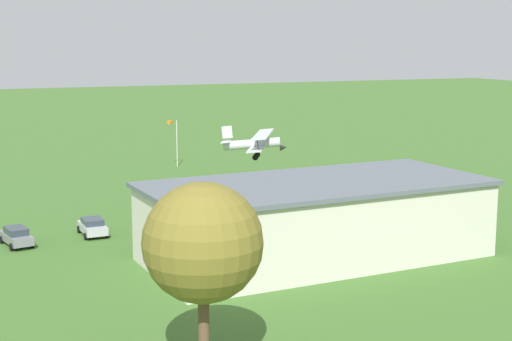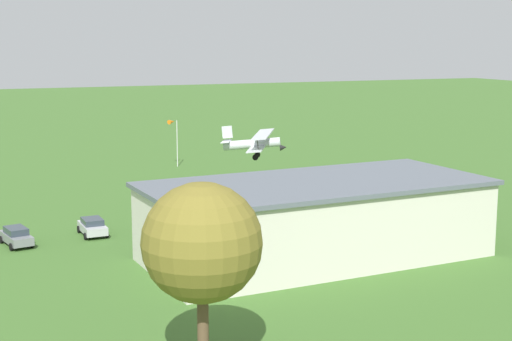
% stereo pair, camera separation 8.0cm
% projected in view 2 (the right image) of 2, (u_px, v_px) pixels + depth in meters
% --- Properties ---
extents(ground_plane, '(400.00, 400.00, 0.00)m').
position_uv_depth(ground_plane, '(186.00, 193.00, 86.23)').
color(ground_plane, '#3D6628').
extents(hangar, '(27.51, 13.83, 6.14)m').
position_uv_depth(hangar, '(316.00, 219.00, 60.16)').
color(hangar, beige).
rests_on(hangar, ground_plane).
extents(biplane, '(7.44, 9.02, 3.57)m').
position_uv_depth(biplane, '(255.00, 143.00, 82.39)').
color(biplane, silver).
extents(car_red, '(2.61, 4.75, 1.63)m').
position_uv_depth(car_red, '(356.00, 202.00, 77.22)').
color(car_red, red).
rests_on(car_red, ground_plane).
extents(car_silver, '(2.18, 4.08, 1.51)m').
position_uv_depth(car_silver, '(92.00, 226.00, 67.42)').
color(car_silver, '#B7B7BC').
rests_on(car_silver, ground_plane).
extents(car_grey, '(2.57, 4.43, 1.56)m').
position_uv_depth(car_grey, '(16.00, 236.00, 64.05)').
color(car_grey, slate).
rests_on(car_grey, ground_plane).
extents(person_near_hangar_door, '(0.43, 0.43, 1.75)m').
position_uv_depth(person_near_hangar_door, '(322.00, 196.00, 80.02)').
color(person_near_hangar_door, orange).
rests_on(person_near_hangar_door, ground_plane).
extents(person_at_fence_line, '(0.52, 0.52, 1.75)m').
position_uv_depth(person_at_fence_line, '(262.00, 203.00, 76.49)').
color(person_at_fence_line, navy).
rests_on(person_at_fence_line, ground_plane).
extents(person_by_parked_cars, '(0.42, 0.42, 1.69)m').
position_uv_depth(person_by_parked_cars, '(251.00, 208.00, 74.75)').
color(person_by_parked_cars, '#72338C').
rests_on(person_by_parked_cars, ground_plane).
extents(person_walking_on_apron, '(0.49, 0.49, 1.71)m').
position_uv_depth(person_walking_on_apron, '(189.00, 214.00, 71.93)').
color(person_walking_on_apron, beige).
rests_on(person_walking_on_apron, ground_plane).
extents(tree_behind_hangar_right, '(6.04, 6.04, 10.19)m').
position_uv_depth(tree_behind_hangar_right, '(202.00, 243.00, 37.69)').
color(tree_behind_hangar_right, brown).
rests_on(tree_behind_hangar_right, ground_plane).
extents(windsock, '(1.45, 1.29, 6.44)m').
position_uv_depth(windsock, '(173.00, 125.00, 102.94)').
color(windsock, silver).
rests_on(windsock, ground_plane).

